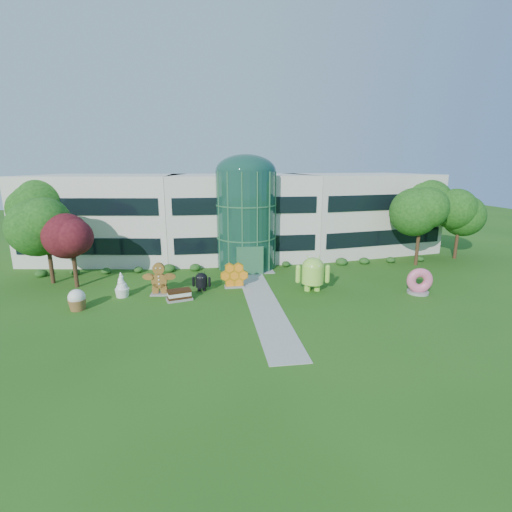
{
  "coord_description": "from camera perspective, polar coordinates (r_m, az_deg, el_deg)",
  "views": [
    {
      "loc": [
        -4.45,
        -25.34,
        10.43
      ],
      "look_at": [
        0.15,
        6.0,
        2.6
      ],
      "focal_mm": 26.0,
      "sensor_mm": 36.0,
      "label": 1
    }
  ],
  "objects": [
    {
      "name": "building",
      "position": [
        43.95,
        -2.48,
        6.32
      ],
      "size": [
        46.0,
        15.0,
        9.3
      ],
      "primitive_type": null,
      "color": "beige",
      "rests_on": "ground"
    },
    {
      "name": "cupcake",
      "position": [
        30.4,
        -25.84,
        -6.05
      ],
      "size": [
        1.54,
        1.54,
        1.58
      ],
      "primitive_type": null,
      "rotation": [
        0.0,
        0.0,
        -0.19
      ],
      "color": "white",
      "rests_on": "ground"
    },
    {
      "name": "trees_backdrop",
      "position": [
        39.09,
        -1.71,
        4.71
      ],
      "size": [
        52.0,
        8.0,
        8.4
      ],
      "primitive_type": null,
      "color": "#133F0F",
      "rests_on": "ground"
    },
    {
      "name": "atrium",
      "position": [
        38.01,
        -1.54,
        5.51
      ],
      "size": [
        6.0,
        6.0,
        9.8
      ],
      "primitive_type": "cylinder",
      "color": "#194738",
      "rests_on": "ground"
    },
    {
      "name": "ground",
      "position": [
        27.76,
        1.51,
        -8.19
      ],
      "size": [
        140.0,
        140.0,
        0.0
      ],
      "primitive_type": "plane",
      "color": "#215114",
      "rests_on": "ground"
    },
    {
      "name": "ice_cream_sandwich",
      "position": [
        29.99,
        -11.72,
        -5.87
      ],
      "size": [
        2.16,
        1.46,
        0.88
      ],
      "primitive_type": null,
      "rotation": [
        0.0,
        0.0,
        0.26
      ],
      "color": "black",
      "rests_on": "ground"
    },
    {
      "name": "donut",
      "position": [
        33.52,
        23.79,
        -3.47
      ],
      "size": [
        2.3,
        1.44,
        2.22
      ],
      "primitive_type": null,
      "rotation": [
        0.0,
        0.0,
        -0.21
      ],
      "color": "#D75168",
      "rests_on": "ground"
    },
    {
      "name": "froyo",
      "position": [
        31.86,
        -19.98,
        -4.14
      ],
      "size": [
        1.4,
        1.4,
        2.06
      ],
      "primitive_type": null,
      "rotation": [
        0.0,
        0.0,
        0.18
      ],
      "color": "white",
      "rests_on": "ground"
    },
    {
      "name": "tree_red",
      "position": [
        35.43,
        -26.3,
        0.32
      ],
      "size": [
        4.0,
        4.0,
        6.0
      ],
      "primitive_type": null,
      "color": "#3F0C14",
      "rests_on": "ground"
    },
    {
      "name": "android_green",
      "position": [
        31.52,
        8.74,
        -2.36
      ],
      "size": [
        3.25,
        2.4,
        3.4
      ],
      "primitive_type": null,
      "rotation": [
        0.0,
        0.0,
        -0.14
      ],
      "color": "#98DD46",
      "rests_on": "ground"
    },
    {
      "name": "android_black",
      "position": [
        31.66,
        -8.4,
        -3.73
      ],
      "size": [
        1.82,
        1.39,
        1.86
      ],
      "primitive_type": null,
      "rotation": [
        0.0,
        0.0,
        -0.19
      ],
      "color": "black",
      "rests_on": "ground"
    },
    {
      "name": "walkway",
      "position": [
        29.59,
        0.85,
        -6.71
      ],
      "size": [
        2.4,
        20.0,
        0.04
      ],
      "primitive_type": "cube",
      "color": "#9E9E93",
      "rests_on": "ground"
    },
    {
      "name": "honeycomb",
      "position": [
        32.28,
        -3.37,
        -3.14
      ],
      "size": [
        2.54,
        0.94,
        1.99
      ],
      "primitive_type": null,
      "rotation": [
        0.0,
        0.0,
        0.02
      ],
      "color": "orange",
      "rests_on": "ground"
    },
    {
      "name": "gingerbread",
      "position": [
        31.36,
        -14.67,
        -3.38
      ],
      "size": [
        3.07,
        1.46,
        2.73
      ],
      "primitive_type": null,
      "rotation": [
        0.0,
        0.0,
        -0.11
      ],
      "color": "brown",
      "rests_on": "ground"
    }
  ]
}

